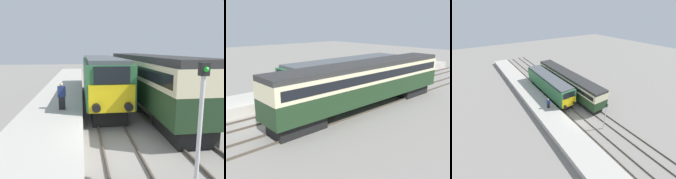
% 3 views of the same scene
% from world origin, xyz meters
% --- Properties ---
extents(ground_plane, '(120.00, 120.00, 0.00)m').
position_xyz_m(ground_plane, '(0.00, 0.00, 0.00)').
color(ground_plane, gray).
extents(platform_left, '(3.50, 50.00, 0.85)m').
position_xyz_m(platform_left, '(-3.30, 8.00, 0.42)').
color(platform_left, '#B7B2A8').
rests_on(platform_left, ground_plane).
extents(rails_near_track, '(1.51, 60.00, 0.14)m').
position_xyz_m(rails_near_track, '(0.00, 5.00, 0.07)').
color(rails_near_track, '#4C4238').
rests_on(rails_near_track, ground_plane).
extents(rails_far_track, '(1.50, 60.00, 0.14)m').
position_xyz_m(rails_far_track, '(3.40, 5.00, 0.07)').
color(rails_far_track, '#4C4238').
rests_on(rails_far_track, ground_plane).
extents(locomotive, '(2.70, 13.53, 3.74)m').
position_xyz_m(locomotive, '(0.00, 9.04, 2.08)').
color(locomotive, black).
rests_on(locomotive, ground_plane).
extents(passenger_carriage, '(2.75, 17.68, 3.92)m').
position_xyz_m(passenger_carriage, '(3.40, 8.03, 2.38)').
color(passenger_carriage, black).
rests_on(passenger_carriage, ground_plane).
extents(person_on_platform, '(0.44, 0.26, 1.58)m').
position_xyz_m(person_on_platform, '(-2.74, 4.11, 1.63)').
color(person_on_platform, black).
rests_on(person_on_platform, platform_left).
extents(signal_post, '(0.24, 0.28, 3.96)m').
position_xyz_m(signal_post, '(1.70, -3.17, 2.35)').
color(signal_post, silver).
rests_on(signal_post, ground_plane).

